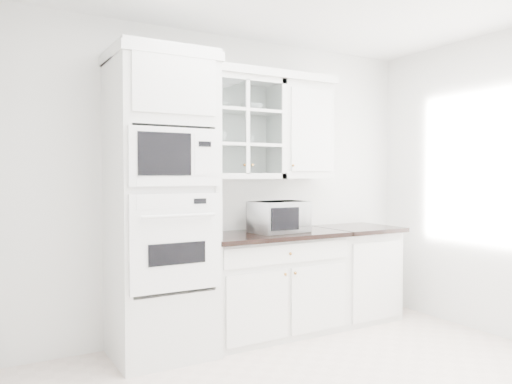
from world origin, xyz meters
TOP-DOWN VIEW (x-y plane):
  - room_shell at (0.00, 0.43)m, footprint 4.00×3.50m
  - oven_column at (-0.75, 1.42)m, footprint 0.76×0.68m
  - base_cabinet_run at (0.28, 1.45)m, footprint 1.32×0.67m
  - extra_base_cabinet at (1.28, 1.45)m, footprint 0.72×0.67m
  - upper_cabinet_glass at (0.03, 1.58)m, footprint 0.80×0.33m
  - upper_cabinet_solid at (0.71, 1.58)m, footprint 0.55×0.33m
  - crown_molding at (-0.07, 1.56)m, footprint 2.14×0.38m
  - countertop_microwave at (0.34, 1.41)m, footprint 0.51×0.43m
  - bowl_a at (-0.17, 1.58)m, footprint 0.25×0.25m
  - bowl_b at (0.16, 1.58)m, footprint 0.20×0.20m
  - cup_a at (-0.15, 1.59)m, footprint 0.14×0.14m
  - cup_b at (0.14, 1.58)m, footprint 0.11×0.11m

SIDE VIEW (x-z plane):
  - base_cabinet_run at x=0.28m, z-range 0.00..0.92m
  - extra_base_cabinet at x=1.28m, z-range 0.00..0.92m
  - countertop_microwave at x=0.34m, z-range 0.92..1.20m
  - oven_column at x=-0.75m, z-range 0.00..2.40m
  - cup_b at x=0.14m, z-range 1.71..1.79m
  - cup_a at x=-0.15m, z-range 1.71..1.81m
  - room_shell at x=0.00m, z-range 0.43..3.13m
  - upper_cabinet_glass at x=0.03m, z-range 1.40..2.30m
  - upper_cabinet_solid at x=0.71m, z-range 1.40..2.30m
  - bowl_a at x=-0.17m, z-range 2.01..2.06m
  - bowl_b at x=0.16m, z-range 2.01..2.07m
  - crown_molding at x=-0.07m, z-range 2.30..2.37m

